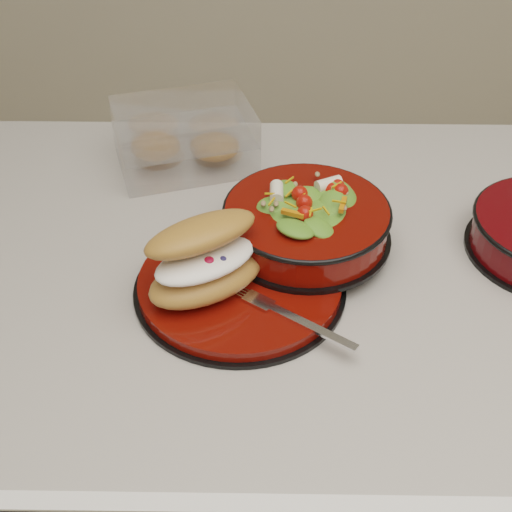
{
  "coord_description": "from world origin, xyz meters",
  "views": [
    {
      "loc": [
        0.04,
        -0.73,
        1.5
      ],
      "look_at": [
        0.03,
        -0.04,
        0.94
      ],
      "focal_mm": 50.0,
      "sensor_mm": 36.0,
      "label": 1
    }
  ],
  "objects_px": {
    "island_counter": "(237,458)",
    "pastry_box": "(184,138)",
    "dinner_plate": "(240,285)",
    "croissant": "(206,259)",
    "fork": "(295,319)",
    "salad_bowl": "(307,217)"
  },
  "relations": [
    {
      "from": "fork",
      "to": "pastry_box",
      "type": "distance_m",
      "value": 0.41
    },
    {
      "from": "island_counter",
      "to": "fork",
      "type": "distance_m",
      "value": 0.49
    },
    {
      "from": "pastry_box",
      "to": "dinner_plate",
      "type": "bearing_deg",
      "value": -89.81
    },
    {
      "from": "island_counter",
      "to": "dinner_plate",
      "type": "distance_m",
      "value": 0.46
    },
    {
      "from": "salad_bowl",
      "to": "fork",
      "type": "xyz_separation_m",
      "value": [
        -0.02,
        -0.15,
        -0.03
      ]
    },
    {
      "from": "island_counter",
      "to": "pastry_box",
      "type": "xyz_separation_m",
      "value": [
        -0.08,
        0.24,
        0.49
      ]
    },
    {
      "from": "island_counter",
      "to": "pastry_box",
      "type": "relative_size",
      "value": 5.18
    },
    {
      "from": "dinner_plate",
      "to": "croissant",
      "type": "relative_size",
      "value": 1.57
    },
    {
      "from": "salad_bowl",
      "to": "pastry_box",
      "type": "distance_m",
      "value": 0.28
    },
    {
      "from": "island_counter",
      "to": "dinner_plate",
      "type": "bearing_deg",
      "value": -76.74
    },
    {
      "from": "island_counter",
      "to": "dinner_plate",
      "type": "height_order",
      "value": "dinner_plate"
    },
    {
      "from": "salad_bowl",
      "to": "fork",
      "type": "distance_m",
      "value": 0.16
    },
    {
      "from": "dinner_plate",
      "to": "croissant",
      "type": "xyz_separation_m",
      "value": [
        -0.04,
        -0.02,
        0.05
      ]
    },
    {
      "from": "croissant",
      "to": "island_counter",
      "type": "bearing_deg",
      "value": 38.03
    },
    {
      "from": "dinner_plate",
      "to": "island_counter",
      "type": "bearing_deg",
      "value": 103.26
    },
    {
      "from": "island_counter",
      "to": "pastry_box",
      "type": "bearing_deg",
      "value": 108.77
    },
    {
      "from": "fork",
      "to": "pastry_box",
      "type": "bearing_deg",
      "value": 58.33
    },
    {
      "from": "pastry_box",
      "to": "island_counter",
      "type": "bearing_deg",
      "value": -88.71
    },
    {
      "from": "island_counter",
      "to": "salad_bowl",
      "type": "height_order",
      "value": "salad_bowl"
    },
    {
      "from": "salad_bowl",
      "to": "island_counter",
      "type": "bearing_deg",
      "value": -167.42
    },
    {
      "from": "croissant",
      "to": "fork",
      "type": "distance_m",
      "value": 0.13
    },
    {
      "from": "island_counter",
      "to": "croissant",
      "type": "bearing_deg",
      "value": -108.5
    }
  ]
}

